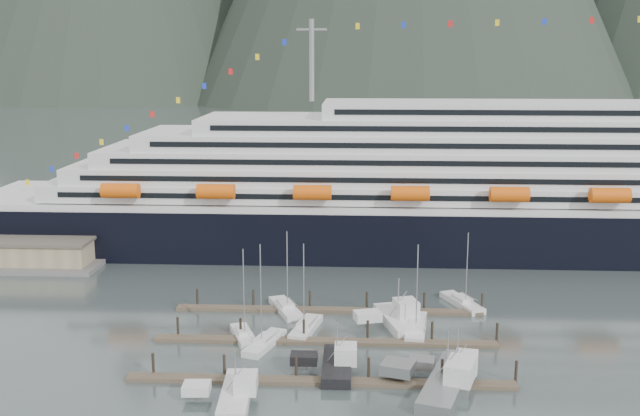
{
  "coord_description": "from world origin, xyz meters",
  "views": [
    {
      "loc": [
        -0.52,
        -95.45,
        39.83
      ],
      "look_at": [
        -6.64,
        22.0,
        15.35
      ],
      "focal_mm": 42.0,
      "sensor_mm": 36.0,
      "label": 1
    }
  ],
  "objects_px": {
    "sailboat_c": "(306,328)",
    "trawler_d": "(456,371)",
    "sailboat_e": "(286,309)",
    "trawler_a": "(235,393)",
    "sailboat_a": "(244,336)",
    "trawler_c": "(445,381)",
    "trawler_e": "(397,319)",
    "trawler_b": "(336,364)",
    "sailboat_d": "(416,328)",
    "sailboat_b": "(265,343)",
    "cruise_ship": "(509,193)",
    "sailboat_g": "(462,303)"
  },
  "relations": [
    {
      "from": "sailboat_e",
      "to": "trawler_b",
      "type": "relative_size",
      "value": 1.22
    },
    {
      "from": "sailboat_e",
      "to": "trawler_a",
      "type": "height_order",
      "value": "sailboat_e"
    },
    {
      "from": "sailboat_b",
      "to": "trawler_b",
      "type": "xyz_separation_m",
      "value": [
        10.1,
        -7.72,
        0.49
      ]
    },
    {
      "from": "cruise_ship",
      "to": "sailboat_c",
      "type": "relative_size",
      "value": 15.17
    },
    {
      "from": "sailboat_a",
      "to": "trawler_c",
      "type": "height_order",
      "value": "sailboat_a"
    },
    {
      "from": "sailboat_d",
      "to": "trawler_a",
      "type": "bearing_deg",
      "value": 142.77
    },
    {
      "from": "sailboat_a",
      "to": "trawler_a",
      "type": "distance_m",
      "value": 19.16
    },
    {
      "from": "sailboat_d",
      "to": "trawler_b",
      "type": "relative_size",
      "value": 1.24
    },
    {
      "from": "trawler_a",
      "to": "trawler_d",
      "type": "height_order",
      "value": "trawler_d"
    },
    {
      "from": "sailboat_e",
      "to": "sailboat_c",
      "type": "bearing_deg",
      "value": -178.49
    },
    {
      "from": "cruise_ship",
      "to": "sailboat_c",
      "type": "height_order",
      "value": "cruise_ship"
    },
    {
      "from": "sailboat_a",
      "to": "sailboat_e",
      "type": "relative_size",
      "value": 1.01
    },
    {
      "from": "sailboat_a",
      "to": "trawler_c",
      "type": "xyz_separation_m",
      "value": [
        26.76,
        -14.82,
        0.58
      ]
    },
    {
      "from": "sailboat_e",
      "to": "trawler_b",
      "type": "height_order",
      "value": "sailboat_e"
    },
    {
      "from": "cruise_ship",
      "to": "sailboat_b",
      "type": "xyz_separation_m",
      "value": [
        -43.27,
        -53.49,
        -11.61
      ]
    },
    {
      "from": "sailboat_c",
      "to": "trawler_b",
      "type": "bearing_deg",
      "value": -148.54
    },
    {
      "from": "sailboat_a",
      "to": "sailboat_c",
      "type": "relative_size",
      "value": 0.99
    },
    {
      "from": "sailboat_a",
      "to": "sailboat_e",
      "type": "xyz_separation_m",
      "value": [
        4.85,
        11.73,
        0.0
      ]
    },
    {
      "from": "sailboat_a",
      "to": "sailboat_d",
      "type": "xyz_separation_m",
      "value": [
        24.73,
        4.38,
        0.0
      ]
    },
    {
      "from": "sailboat_e",
      "to": "trawler_a",
      "type": "xyz_separation_m",
      "value": [
        -2.98,
        -30.79,
        0.44
      ]
    },
    {
      "from": "sailboat_d",
      "to": "sailboat_e",
      "type": "xyz_separation_m",
      "value": [
        -19.88,
        7.35,
        0.0
      ]
    },
    {
      "from": "sailboat_d",
      "to": "trawler_e",
      "type": "distance_m",
      "value": 3.49
    },
    {
      "from": "trawler_c",
      "to": "sailboat_b",
      "type": "bearing_deg",
      "value": 80.28
    },
    {
      "from": "trawler_a",
      "to": "trawler_c",
      "type": "relative_size",
      "value": 0.75
    },
    {
      "from": "trawler_c",
      "to": "cruise_ship",
      "type": "bearing_deg",
      "value": 1.02
    },
    {
      "from": "sailboat_a",
      "to": "sailboat_g",
      "type": "distance_m",
      "value": 36.57
    },
    {
      "from": "sailboat_c",
      "to": "trawler_e",
      "type": "xyz_separation_m",
      "value": [
        13.39,
        3.09,
        0.56
      ]
    },
    {
      "from": "trawler_a",
      "to": "trawler_d",
      "type": "xyz_separation_m",
      "value": [
        26.57,
        7.54,
        0.03
      ]
    },
    {
      "from": "sailboat_b",
      "to": "sailboat_g",
      "type": "xyz_separation_m",
      "value": [
        29.58,
        18.54,
        -0.02
      ]
    },
    {
      "from": "sailboat_c",
      "to": "trawler_d",
      "type": "height_order",
      "value": "sailboat_c"
    },
    {
      "from": "sailboat_d",
      "to": "trawler_b",
      "type": "distance_m",
      "value": 18.55
    },
    {
      "from": "sailboat_b",
      "to": "sailboat_c",
      "type": "relative_size",
      "value": 1.1
    },
    {
      "from": "trawler_c",
      "to": "trawler_e",
      "type": "distance_m",
      "value": 21.83
    },
    {
      "from": "trawler_c",
      "to": "trawler_d",
      "type": "xyz_separation_m",
      "value": [
        1.68,
        3.29,
        -0.11
      ]
    },
    {
      "from": "sailboat_g",
      "to": "trawler_b",
      "type": "bearing_deg",
      "value": 120.53
    },
    {
      "from": "sailboat_g",
      "to": "sailboat_a",
      "type": "bearing_deg",
      "value": 92.93
    },
    {
      "from": "trawler_b",
      "to": "trawler_c",
      "type": "xyz_separation_m",
      "value": [
        13.33,
        -4.49,
        0.08
      ]
    },
    {
      "from": "sailboat_d",
      "to": "trawler_d",
      "type": "relative_size",
      "value": 1.14
    },
    {
      "from": "sailboat_b",
      "to": "sailboat_e",
      "type": "relative_size",
      "value": 1.12
    },
    {
      "from": "sailboat_g",
      "to": "trawler_e",
      "type": "distance_m",
      "value": 14.44
    },
    {
      "from": "cruise_ship",
      "to": "trawler_d",
      "type": "xyz_separation_m",
      "value": [
        -18.16,
        -62.42,
        -11.15
      ]
    },
    {
      "from": "trawler_b",
      "to": "trawler_c",
      "type": "bearing_deg",
      "value": -108.93
    },
    {
      "from": "sailboat_e",
      "to": "sailboat_g",
      "type": "xyz_separation_m",
      "value": [
        28.06,
        4.21,
        -0.01
      ]
    },
    {
      "from": "trawler_e",
      "to": "sailboat_c",
      "type": "bearing_deg",
      "value": 87.71
    },
    {
      "from": "sailboat_e",
      "to": "cruise_ship",
      "type": "bearing_deg",
      "value": -69.64
    },
    {
      "from": "sailboat_a",
      "to": "trawler_d",
      "type": "height_order",
      "value": "sailboat_a"
    },
    {
      "from": "sailboat_e",
      "to": "trawler_e",
      "type": "bearing_deg",
      "value": -129.79
    },
    {
      "from": "sailboat_b",
      "to": "trawler_e",
      "type": "height_order",
      "value": "sailboat_b"
    },
    {
      "from": "sailboat_d",
      "to": "sailboat_e",
      "type": "height_order",
      "value": "sailboat_d"
    },
    {
      "from": "trawler_a",
      "to": "trawler_d",
      "type": "bearing_deg",
      "value": -77.4
    }
  ]
}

